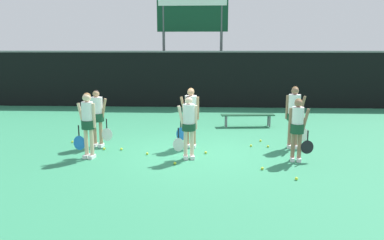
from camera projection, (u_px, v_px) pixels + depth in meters
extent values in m
plane|color=#2D7F56|center=(193.00, 153.00, 10.39)|extent=(140.00, 140.00, 0.00)
cube|color=black|center=(201.00, 80.00, 18.14)|extent=(60.00, 0.06, 2.65)
cube|color=slate|center=(201.00, 52.00, 17.88)|extent=(60.00, 0.08, 0.08)
cylinder|color=#515156|center=(164.00, 53.00, 19.20)|extent=(0.14, 0.14, 5.25)
cylinder|color=#515156|center=(221.00, 53.00, 19.06)|extent=(0.14, 0.14, 5.25)
cube|color=#0F3823|center=(192.00, 16.00, 18.78)|extent=(3.58, 0.12, 1.58)
cube|color=white|center=(192.00, 2.00, 18.59)|extent=(3.43, 0.02, 0.32)
cube|color=#19472D|center=(248.00, 115.00, 13.79)|extent=(1.98, 0.54, 0.04)
cylinder|color=slate|center=(268.00, 120.00, 13.99)|extent=(0.06, 0.06, 0.41)
cylinder|color=slate|center=(270.00, 121.00, 13.74)|extent=(0.06, 0.06, 0.41)
cylinder|color=slate|center=(226.00, 120.00, 13.92)|extent=(0.06, 0.06, 0.41)
cylinder|color=slate|center=(226.00, 122.00, 13.67)|extent=(0.06, 0.06, 0.41)
cylinder|color=beige|center=(92.00, 143.00, 9.81)|extent=(0.10, 0.10, 0.82)
cylinder|color=beige|center=(86.00, 143.00, 9.85)|extent=(0.10, 0.10, 0.82)
cube|color=white|center=(92.00, 157.00, 9.85)|extent=(0.15, 0.26, 0.09)
cube|color=white|center=(86.00, 156.00, 9.89)|extent=(0.15, 0.26, 0.09)
cylinder|color=#16422B|center=(88.00, 124.00, 9.74)|extent=(0.34, 0.34, 0.23)
cylinder|color=white|center=(88.00, 115.00, 9.69)|extent=(0.30, 0.30, 0.67)
sphere|color=beige|center=(87.00, 98.00, 9.61)|extent=(0.22, 0.22, 0.22)
sphere|color=olive|center=(87.00, 97.00, 9.62)|extent=(0.20, 0.20, 0.20)
cylinder|color=beige|center=(81.00, 115.00, 9.74)|extent=(0.22, 0.11, 0.64)
cylinder|color=beige|center=(94.00, 116.00, 9.65)|extent=(0.08, 0.08, 0.64)
cylinder|color=black|center=(79.00, 131.00, 9.81)|extent=(0.03, 0.03, 0.28)
ellipsoid|color=blue|center=(79.00, 143.00, 9.88)|extent=(0.32, 0.03, 0.39)
cylinder|color=beige|center=(192.00, 144.00, 9.78)|extent=(0.10, 0.10, 0.79)
cylinder|color=beige|center=(186.00, 144.00, 9.76)|extent=(0.10, 0.10, 0.79)
cube|color=white|center=(192.00, 157.00, 9.82)|extent=(0.15, 0.26, 0.09)
cube|color=white|center=(186.00, 157.00, 9.80)|extent=(0.15, 0.26, 0.09)
cylinder|color=#16422B|center=(189.00, 127.00, 9.68)|extent=(0.36, 0.36, 0.19)
cylinder|color=white|center=(189.00, 117.00, 9.63)|extent=(0.31, 0.31, 0.66)
sphere|color=beige|center=(189.00, 101.00, 9.55)|extent=(0.20, 0.20, 0.20)
sphere|color=black|center=(189.00, 99.00, 9.57)|extent=(0.18, 0.18, 0.18)
cylinder|color=beige|center=(181.00, 118.00, 9.61)|extent=(0.21, 0.11, 0.63)
cylinder|color=beige|center=(196.00, 117.00, 9.66)|extent=(0.08, 0.08, 0.62)
cylinder|color=black|center=(178.00, 133.00, 9.66)|extent=(0.03, 0.03, 0.26)
ellipsoid|color=silver|center=(178.00, 145.00, 9.72)|extent=(0.29, 0.03, 0.36)
cylinder|color=#8C664C|center=(299.00, 147.00, 9.56)|extent=(0.10, 0.10, 0.77)
cylinder|color=#8C664C|center=(293.00, 146.00, 9.60)|extent=(0.10, 0.10, 0.77)
cube|color=white|center=(299.00, 160.00, 9.60)|extent=(0.15, 0.26, 0.09)
cube|color=white|center=(292.00, 159.00, 9.63)|extent=(0.15, 0.26, 0.09)
cylinder|color=#16422B|center=(297.00, 128.00, 9.49)|extent=(0.34, 0.34, 0.24)
cylinder|color=white|center=(298.00, 119.00, 9.44)|extent=(0.30, 0.30, 0.63)
sphere|color=#8C664C|center=(298.00, 103.00, 9.37)|extent=(0.20, 0.20, 0.20)
sphere|color=olive|center=(299.00, 102.00, 9.38)|extent=(0.18, 0.18, 0.18)
cylinder|color=#8C664C|center=(305.00, 120.00, 9.41)|extent=(0.21, 0.11, 0.60)
cylinder|color=#8C664C|center=(290.00, 120.00, 9.49)|extent=(0.08, 0.08, 0.60)
cylinder|color=black|center=(308.00, 135.00, 9.44)|extent=(0.03, 0.03, 0.26)
ellipsoid|color=black|center=(307.00, 147.00, 9.50)|extent=(0.32, 0.03, 0.35)
cylinder|color=tan|center=(101.00, 133.00, 10.96)|extent=(0.10, 0.10, 0.80)
cylinder|color=tan|center=(95.00, 133.00, 11.00)|extent=(0.10, 0.10, 0.80)
cube|color=white|center=(101.00, 145.00, 11.00)|extent=(0.14, 0.25, 0.09)
cube|color=white|center=(95.00, 145.00, 11.04)|extent=(0.14, 0.25, 0.09)
cylinder|color=#16422B|center=(97.00, 117.00, 10.89)|extent=(0.40, 0.40, 0.24)
cylinder|color=white|center=(97.00, 109.00, 10.84)|extent=(0.35, 0.35, 0.67)
sphere|color=tan|center=(96.00, 94.00, 10.76)|extent=(0.19, 0.19, 0.19)
sphere|color=black|center=(96.00, 93.00, 10.78)|extent=(0.18, 0.18, 0.18)
cylinder|color=tan|center=(104.00, 109.00, 10.81)|extent=(0.22, 0.11, 0.64)
cylinder|color=tan|center=(90.00, 109.00, 10.88)|extent=(0.08, 0.08, 0.64)
cylinder|color=black|center=(107.00, 124.00, 10.85)|extent=(0.03, 0.03, 0.28)
ellipsoid|color=silver|center=(107.00, 135.00, 10.91)|extent=(0.32, 0.03, 0.38)
cylinder|color=tan|center=(194.00, 133.00, 10.90)|extent=(0.10, 0.10, 0.83)
cylinder|color=tan|center=(188.00, 133.00, 10.92)|extent=(0.10, 0.10, 0.83)
cube|color=white|center=(194.00, 146.00, 10.94)|extent=(0.12, 0.25, 0.09)
cube|color=white|center=(188.00, 146.00, 10.96)|extent=(0.12, 0.25, 0.09)
cylinder|color=#16422B|center=(191.00, 117.00, 10.81)|extent=(0.39, 0.39, 0.22)
cylinder|color=white|center=(191.00, 108.00, 10.76)|extent=(0.34, 0.34, 0.69)
sphere|color=tan|center=(191.00, 92.00, 10.68)|extent=(0.20, 0.20, 0.20)
sphere|color=olive|center=(191.00, 91.00, 10.69)|extent=(0.19, 0.19, 0.19)
cylinder|color=tan|center=(184.00, 108.00, 10.79)|extent=(0.21, 0.09, 0.66)
cylinder|color=tan|center=(198.00, 108.00, 10.74)|extent=(0.08, 0.08, 0.66)
cylinder|color=black|center=(181.00, 123.00, 10.86)|extent=(0.03, 0.03, 0.29)
ellipsoid|color=blue|center=(181.00, 134.00, 10.92)|extent=(0.27, 0.03, 0.40)
cylinder|color=#8C664C|center=(296.00, 134.00, 10.81)|extent=(0.10, 0.10, 0.85)
cylinder|color=#8C664C|center=(290.00, 133.00, 10.85)|extent=(0.10, 0.10, 0.85)
cube|color=white|center=(296.00, 147.00, 10.85)|extent=(0.15, 0.25, 0.09)
cube|color=white|center=(289.00, 146.00, 10.89)|extent=(0.15, 0.25, 0.09)
cylinder|color=#16422B|center=(294.00, 117.00, 10.74)|extent=(0.39, 0.39, 0.20)
cylinder|color=white|center=(294.00, 107.00, 10.68)|extent=(0.34, 0.34, 0.71)
sphere|color=#8C664C|center=(295.00, 91.00, 10.59)|extent=(0.21, 0.21, 0.21)
sphere|color=olive|center=(295.00, 90.00, 10.61)|extent=(0.19, 0.19, 0.19)
cylinder|color=#8C664C|center=(302.00, 108.00, 10.64)|extent=(0.22, 0.11, 0.68)
cylinder|color=#8C664C|center=(287.00, 107.00, 10.72)|extent=(0.08, 0.08, 0.68)
cylinder|color=black|center=(304.00, 123.00, 10.69)|extent=(0.03, 0.03, 0.29)
ellipsoid|color=silver|center=(303.00, 135.00, 10.75)|extent=(0.27, 0.03, 0.40)
sphere|color=#CCE033|center=(262.00, 168.00, 8.93)|extent=(0.07, 0.07, 0.07)
sphere|color=#CCE033|center=(268.00, 146.00, 10.93)|extent=(0.07, 0.07, 0.07)
sphere|color=#CCE033|center=(121.00, 149.00, 10.64)|extent=(0.07, 0.07, 0.07)
sphere|color=#CCE033|center=(206.00, 153.00, 10.28)|extent=(0.07, 0.07, 0.07)
sphere|color=#CCE033|center=(147.00, 154.00, 10.18)|extent=(0.07, 0.07, 0.07)
sphere|color=#CCE033|center=(251.00, 146.00, 11.01)|extent=(0.07, 0.07, 0.07)
sphere|color=#CCE033|center=(303.00, 151.00, 10.48)|extent=(0.07, 0.07, 0.07)
sphere|color=#CCE033|center=(296.00, 179.00, 8.23)|extent=(0.07, 0.07, 0.07)
sphere|color=#CCE033|center=(175.00, 163.00, 9.33)|extent=(0.07, 0.07, 0.07)
sphere|color=#CCE033|center=(72.00, 142.00, 11.47)|extent=(0.07, 0.07, 0.07)
sphere|color=#CCE033|center=(260.00, 141.00, 11.60)|extent=(0.07, 0.07, 0.07)
sphere|color=#CCE033|center=(104.00, 149.00, 10.67)|extent=(0.07, 0.07, 0.07)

